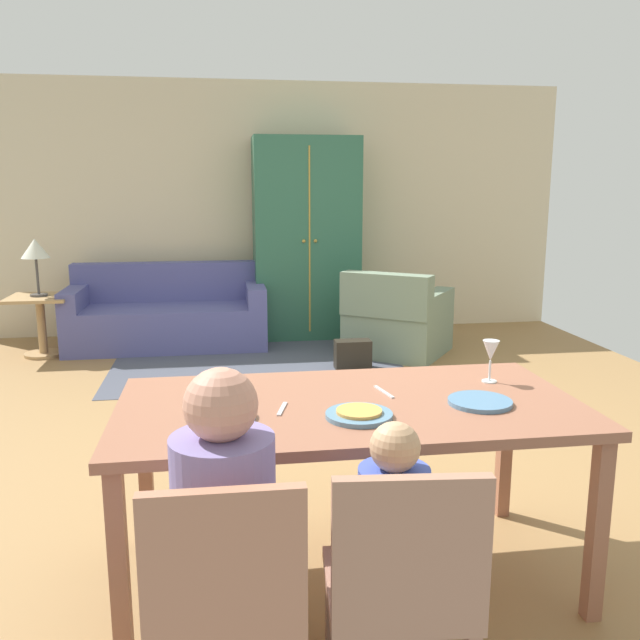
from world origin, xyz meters
TOP-DOWN VIEW (x-y plane):
  - ground_plane at (0.00, 0.42)m, footprint 6.43×6.03m
  - back_wall at (0.00, 3.48)m, footprint 6.43×0.10m
  - dining_table at (-0.10, -1.45)m, footprint 1.82×0.94m
  - plate_near_man at (-0.60, -1.57)m, footprint 0.25×0.25m
  - pizza_near_man at (-0.60, -1.57)m, footprint 0.17×0.17m
  - plate_near_child at (-0.10, -1.63)m, footprint 0.25×0.25m
  - pizza_near_child at (-0.10, -1.63)m, footprint 0.17×0.17m
  - plate_near_woman at (0.40, -1.55)m, footprint 0.25×0.25m
  - wine_glass at (0.55, -1.27)m, footprint 0.07×0.07m
  - fork at (-0.38, -1.50)m, footprint 0.05×0.15m
  - knife at (0.06, -1.35)m, footprint 0.05×0.17m
  - dining_chair_man at (-0.60, -2.28)m, footprint 0.43×0.43m
  - person_man at (-0.60, -2.11)m, footprint 0.30×0.40m
  - dining_chair_child at (-0.11, -2.28)m, footprint 0.46×0.46m
  - person_child at (-0.10, -2.11)m, footprint 0.22×0.30m
  - area_rug at (-0.29, 1.99)m, footprint 2.60×1.80m
  - couch at (-1.14, 2.85)m, footprint 1.95×0.86m
  - armchair at (1.06, 2.15)m, footprint 1.19×1.19m
  - armoire at (0.31, 3.09)m, footprint 1.10×0.59m
  - side_table at (-2.30, 2.59)m, footprint 0.56×0.56m
  - table_lamp at (-2.30, 2.59)m, footprint 0.26×0.26m
  - handbag at (0.55, 1.69)m, footprint 0.32×0.16m

SIDE VIEW (x-z plane):
  - ground_plane at x=0.00m, z-range -0.02..0.00m
  - area_rug at x=-0.29m, z-range 0.00..0.01m
  - handbag at x=0.55m, z-range 0.00..0.26m
  - couch at x=-1.14m, z-range -0.11..0.71m
  - armchair at x=1.06m, z-range -0.09..0.73m
  - side_table at x=-2.30m, z-range 0.09..0.67m
  - person_child at x=-0.10m, z-range -0.03..0.89m
  - dining_chair_man at x=-0.60m, z-range 0.06..0.93m
  - dining_chair_child at x=-0.11m, z-range 0.06..0.93m
  - person_man at x=-0.60m, z-range -0.04..1.07m
  - dining_table at x=-0.10m, z-range 0.31..1.07m
  - fork at x=-0.38m, z-range 0.76..0.77m
  - knife at x=0.06m, z-range 0.76..0.77m
  - plate_near_man at x=-0.60m, z-range 0.76..0.78m
  - plate_near_child at x=-0.10m, z-range 0.76..0.78m
  - plate_near_woman at x=0.40m, z-range 0.76..0.78m
  - pizza_near_man at x=-0.60m, z-range 0.78..0.79m
  - pizza_near_child at x=-0.10m, z-range 0.78..0.79m
  - wine_glass at x=0.55m, z-range 0.80..0.99m
  - table_lamp at x=-2.30m, z-range 0.74..1.28m
  - armoire at x=0.31m, z-range 0.00..2.10m
  - back_wall at x=0.00m, z-range 0.00..2.70m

